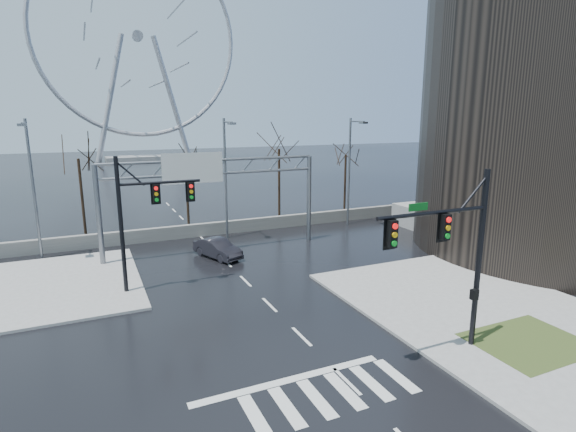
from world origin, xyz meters
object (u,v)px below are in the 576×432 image
signal_mast_far (141,211)px  car (218,248)px  sign_gantry (208,185)px  ferris_wheel (138,45)px  signal_mast_near (457,246)px

signal_mast_far → car: bearing=38.7°
sign_gantry → car: size_ratio=3.88×
signal_mast_far → ferris_wheel: bearing=82.8°
ferris_wheel → car: ferris_wheel is taller
signal_mast_far → car: signal_mast_far is taller
signal_mast_far → signal_mast_near: bearing=-49.7°
sign_gantry → signal_mast_far: bearing=-132.5°
signal_mast_far → sign_gantry: bearing=47.5°
signal_mast_near → sign_gantry: size_ratio=0.49×
signal_mast_far → sign_gantry: size_ratio=0.49×
sign_gantry → car: bearing=-85.2°
signal_mast_far → ferris_wheel: size_ratio=0.16×
signal_mast_near → ferris_wheel: 101.29m
signal_mast_near → car: signal_mast_near is taller
signal_mast_far → sign_gantry: 8.14m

